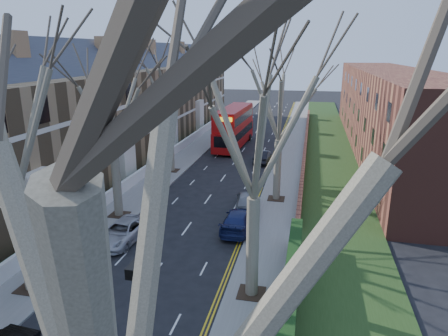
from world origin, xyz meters
The scene contains 17 objects.
pavement_left centered at (-6.00, 39.00, 0.06)m, with size 3.00×102.00×0.12m, color slate.
pavement_right centered at (6.00, 39.00, 0.06)m, with size 3.00×102.00×0.12m, color slate.
terrace_left centered at (-13.65, 31.00, 5.53)m, with size 9.70×78.00×13.60m.
flats_right centered at (17.46, 43.00, 4.98)m, with size 13.97×54.00×10.00m.
front_wall_left centered at (-7.65, 31.00, 0.62)m, with size 0.30×78.00×1.00m.
grass_verge_right centered at (10.50, 39.00, 0.15)m, with size 6.00×102.00×0.06m.
tree_left_mid centered at (-5.70, 6.00, 9.56)m, with size 10.50×10.50×14.71m.
tree_left_far centered at (-5.70, 16.00, 9.24)m, with size 10.15×10.15×14.22m.
tree_left_dist centered at (-5.70, 28.00, 9.56)m, with size 10.50×10.50×14.71m.
tree_right_near centered at (5.70, -6.00, 9.86)m, with size 10.85×10.85×15.20m.
tree_right_mid centered at (5.70, 8.00, 9.56)m, with size 10.50×10.50×14.71m.
tree_right_far centered at (5.70, 22.00, 9.24)m, with size 10.15×10.15×14.22m.
double_decker_bus centered at (-1.55, 40.52, 2.48)m, with size 3.40×12.18×5.01m.
car_left_far centered at (-3.54, 12.26, 0.67)m, with size 2.24×4.86×1.35m, color #AFAEB4.
car_right_near centered at (3.62, 15.64, 0.71)m, with size 2.00×4.91×1.43m, color navy.
car_right_mid centered at (3.59, 19.58, 0.73)m, with size 1.72×4.29×1.46m, color gray.
car_right_far centered at (3.09, 33.59, 0.71)m, with size 1.50×4.32×1.42m, color black.
Camera 1 is at (8.14, -9.80, 12.16)m, focal length 32.00 mm.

